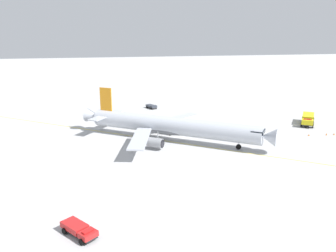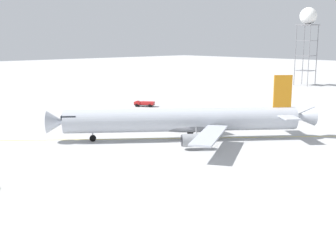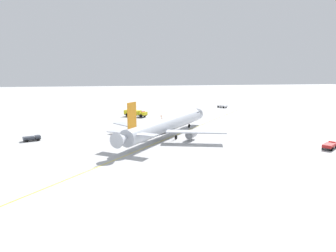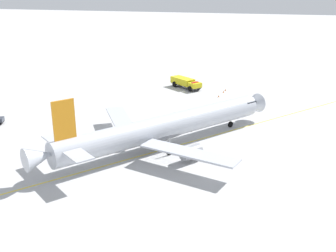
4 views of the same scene
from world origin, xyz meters
name	(u,v)px [view 4 (image 4 of 4)]	position (x,y,z in m)	size (l,w,h in m)	color
ground_plane	(155,141)	(0.00, 0.00, 0.00)	(600.00, 600.00, 0.00)	#B2B2B2
airliner_main	(164,128)	(-1.88, -2.10, 3.25)	(38.41, 31.29, 10.92)	#B2B7C1
fire_tender_truck	(185,82)	(37.17, 3.06, 1.53)	(7.78, 9.04, 2.50)	#232326
taxiway_centreline	(168,148)	(-2.54, -2.87, 0.00)	(116.92, 95.97, 0.01)	yellow
safety_cone_near	(219,96)	(30.85, -6.44, 0.28)	(0.36, 0.36, 0.55)	orange
safety_cone_mid	(224,91)	(35.24, -6.99, 0.28)	(0.36, 0.36, 0.55)	orange
safety_cone_far	(225,90)	(37.12, -7.23, 0.28)	(0.36, 0.36, 0.55)	orange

